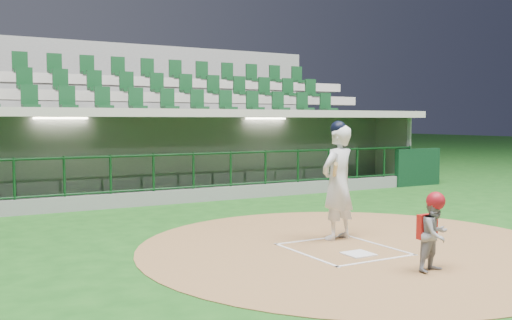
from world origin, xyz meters
The scene contains 8 objects.
ground centered at (0.00, 0.00, 0.00)m, with size 120.00×120.00×0.00m, color #154814.
dirt_circle centered at (0.30, -0.20, 0.01)m, with size 7.20×7.20×0.01m, color brown.
home_plate centered at (0.00, -0.70, 0.02)m, with size 0.43×0.43×0.02m, color white.
batter_box_chalk centered at (0.00, -0.30, 0.02)m, with size 1.55×1.80×0.01m.
dugout_structure centered at (0.17, 7.83, 0.96)m, with size 16.40×3.70×3.00m.
seating_deck centered at (0.00, 10.91, 1.42)m, with size 17.00×6.72×5.15m.
batter centered at (0.42, 0.41, 1.05)m, with size 0.96×0.97×2.10m.
catcher centered at (0.30, -1.98, 0.57)m, with size 0.57×0.48×1.12m.
Camera 1 is at (-5.68, -7.63, 2.12)m, focal length 40.00 mm.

